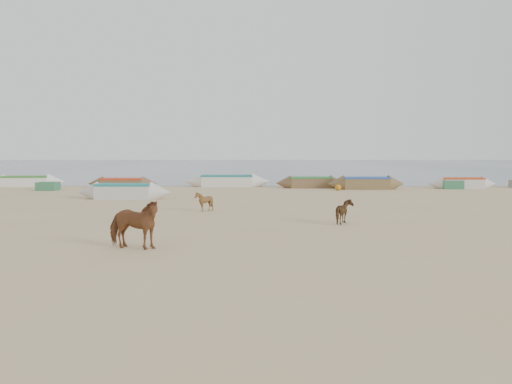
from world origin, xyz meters
TOP-DOWN VIEW (x-y plane):
  - ground at (0.00, 0.00)m, footprint 140.00×140.00m
  - sea at (0.00, 82.00)m, footprint 160.00×160.00m
  - cow_adult at (-3.54, -4.21)m, footprint 1.88×1.20m
  - calf_front at (-2.48, 4.94)m, footprint 0.90×0.81m
  - calf_right at (3.51, 0.91)m, footprint 0.85×0.98m
  - near_canoe at (-7.92, 11.11)m, footprint 5.67×1.46m
  - waterline_canoes at (-0.99, 20.33)m, footprint 40.07×4.29m
  - beach_clutter at (3.99, 19.65)m, footprint 43.49×5.99m

SIDE VIEW (x-z plane):
  - ground at x=0.00m, z-range 0.00..0.00m
  - sea at x=0.00m, z-range 0.01..0.01m
  - beach_clutter at x=3.99m, z-range -0.02..0.62m
  - waterline_canoes at x=-0.99m, z-range -0.03..0.91m
  - near_canoe at x=-7.92m, z-range 0.00..0.91m
  - calf_right at x=3.51m, z-range 0.00..0.95m
  - calf_front at x=-2.48m, z-range 0.00..0.95m
  - cow_adult at x=-3.54m, z-range 0.00..1.47m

